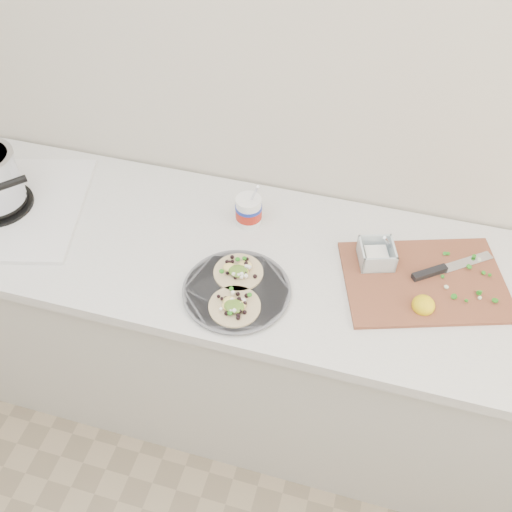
# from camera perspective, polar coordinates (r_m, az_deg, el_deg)

# --- Properties ---
(counter) EXTENTS (2.44, 0.66, 0.90)m
(counter) POSITION_cam_1_polar(r_m,az_deg,el_deg) (2.14, -4.80, -6.84)
(counter) COLOR beige
(counter) RESTS_ON ground
(taco_plate) EXTENTS (0.31, 0.31, 0.04)m
(taco_plate) POSITION_cam_1_polar(r_m,az_deg,el_deg) (1.63, -1.96, -3.29)
(taco_plate) COLOR #5C5E64
(taco_plate) RESTS_ON counter
(tub) EXTENTS (0.09, 0.09, 0.19)m
(tub) POSITION_cam_1_polar(r_m,az_deg,el_deg) (1.80, -0.66, 4.80)
(tub) COLOR white
(tub) RESTS_ON counter
(cutboard) EXTENTS (0.54, 0.45, 0.07)m
(cutboard) POSITION_cam_1_polar(r_m,az_deg,el_deg) (1.73, 16.21, -1.89)
(cutboard) COLOR brown
(cutboard) RESTS_ON counter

